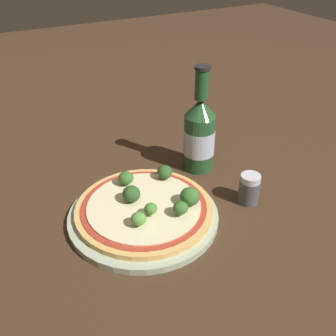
{
  "coord_description": "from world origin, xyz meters",
  "views": [
    {
      "loc": [
        0.49,
        -0.22,
        0.46
      ],
      "look_at": [
        -0.05,
        0.06,
        0.06
      ],
      "focal_mm": 42.0,
      "sensor_mm": 36.0,
      "label": 1
    }
  ],
  "objects": [
    {
      "name": "ground_plane",
      "position": [
        0.0,
        0.0,
        0.0
      ],
      "size": [
        3.0,
        3.0,
        0.0
      ],
      "primitive_type": "plane",
      "color": "#3D2819"
    },
    {
      "name": "plate",
      "position": [
        -0.01,
        -0.01,
        0.01
      ],
      "size": [
        0.27,
        0.27,
        0.01
      ],
      "color": "#A3B293",
      "rests_on": "ground_plane"
    },
    {
      "name": "pizza",
      "position": [
        -0.02,
        -0.01,
        0.02
      ],
      "size": [
        0.24,
        0.24,
        0.01
      ],
      "color": "tan",
      "rests_on": "plate"
    },
    {
      "name": "broccoli_floret_0",
      "position": [
        -0.04,
        -0.02,
        0.04
      ],
      "size": [
        0.03,
        0.03,
        0.03
      ],
      "color": "#89A866",
      "rests_on": "pizza"
    },
    {
      "name": "broccoli_floret_1",
      "position": [
        0.04,
        0.04,
        0.04
      ],
      "size": [
        0.03,
        0.03,
        0.03
      ],
      "color": "#89A866",
      "rests_on": "pizza"
    },
    {
      "name": "broccoli_floret_2",
      "position": [
        0.03,
        -0.04,
        0.04
      ],
      "size": [
        0.03,
        0.03,
        0.03
      ],
      "color": "#89A866",
      "rests_on": "pizza"
    },
    {
      "name": "broccoli_floret_3",
      "position": [
        0.02,
        0.07,
        0.04
      ],
      "size": [
        0.04,
        0.04,
        0.03
      ],
      "color": "#89A866",
      "rests_on": "pizza"
    },
    {
      "name": "broccoli_floret_4",
      "position": [
        0.02,
        -0.01,
        0.04
      ],
      "size": [
        0.02,
        0.02,
        0.02
      ],
      "color": "#89A866",
      "rests_on": "pizza"
    },
    {
      "name": "broccoli_floret_5",
      "position": [
        -0.09,
        -0.01,
        0.04
      ],
      "size": [
        0.03,
        0.03,
        0.03
      ],
      "color": "#89A866",
      "rests_on": "pizza"
    },
    {
      "name": "broccoli_floret_6",
      "position": [
        -0.07,
        0.07,
        0.04
      ],
      "size": [
        0.03,
        0.03,
        0.03
      ],
      "color": "#89A866",
      "rests_on": "pizza"
    },
    {
      "name": "beer_bottle",
      "position": [
        -0.11,
        0.17,
        0.08
      ],
      "size": [
        0.06,
        0.06,
        0.22
      ],
      "color": "#234C28",
      "rests_on": "ground_plane"
    },
    {
      "name": "pepper_shaker",
      "position": [
        0.04,
        0.19,
        0.03
      ],
      "size": [
        0.04,
        0.04,
        0.06
      ],
      "color": "#4C4C51",
      "rests_on": "ground_plane"
    }
  ]
}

